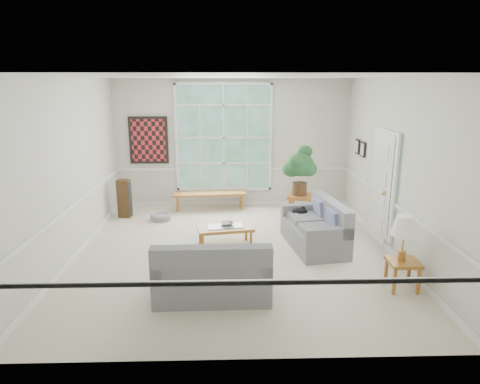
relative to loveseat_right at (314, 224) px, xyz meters
name	(u,v)px	position (x,y,z in m)	size (l,w,h in m)	color
floor	(235,253)	(-1.44, -0.25, -0.43)	(5.50, 6.00, 0.01)	beige
ceiling	(234,77)	(-1.44, -0.25, 2.57)	(5.50, 6.00, 0.02)	white
wall_back	(232,144)	(-1.44, 2.75, 1.07)	(5.50, 0.02, 3.00)	silver
wall_front	(239,229)	(-1.44, -3.25, 1.07)	(5.50, 0.02, 3.00)	silver
wall_left	(69,170)	(-4.19, -0.25, 1.07)	(0.02, 6.00, 3.00)	silver
wall_right	(396,168)	(1.31, -0.25, 1.07)	(0.02, 6.00, 3.00)	silver
window_back	(224,138)	(-1.64, 2.71, 1.22)	(2.30, 0.08, 2.40)	white
entry_door	(380,186)	(1.27, 0.35, 0.62)	(0.08, 0.90, 2.10)	white
door_sidelight	(393,189)	(1.27, -0.28, 0.72)	(0.08, 0.26, 1.90)	white
wall_art	(149,140)	(-3.39, 2.70, 1.17)	(0.90, 0.06, 1.10)	maroon
wall_frame_near	(363,149)	(1.27, 1.50, 1.12)	(0.04, 0.26, 0.32)	black
wall_frame_far	(357,147)	(1.27, 1.90, 1.12)	(0.04, 0.26, 0.32)	black
loveseat_right	(314,224)	(0.00, 0.00, 0.00)	(0.82, 1.59, 0.86)	slate
loveseat_front	(212,267)	(-1.78, -1.81, 0.00)	(1.59, 0.82, 0.86)	slate
coffee_table	(225,236)	(-1.61, 0.08, -0.24)	(1.00, 0.54, 0.37)	#A26222
pewter_bowl	(227,223)	(-1.57, 0.16, -0.02)	(0.28, 0.28, 0.07)	gray
window_bench	(210,201)	(-1.99, 2.40, -0.23)	(1.69, 0.33, 0.39)	#A26222
end_table	(302,208)	(0.04, 1.47, -0.13)	(0.59, 0.59, 0.59)	#A26222
houseplant	(300,170)	(-0.04, 1.47, 0.69)	(0.62, 0.62, 1.06)	#215228
side_table	(402,274)	(0.96, -1.67, -0.21)	(0.43, 0.43, 0.44)	#A26222
table_lamp	(404,239)	(0.92, -1.67, 0.34)	(0.39, 0.39, 0.67)	silver
pet_bed	(161,217)	(-3.02, 1.64, -0.36)	(0.45, 0.45, 0.13)	gray
floor_speaker	(124,198)	(-3.84, 1.89, -0.01)	(0.26, 0.21, 0.84)	#3E2715
cat	(300,211)	(-0.17, 0.54, 0.08)	(0.30, 0.21, 0.14)	black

